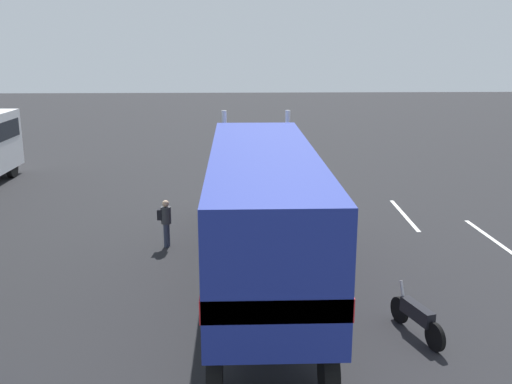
# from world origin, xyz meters

# --- Properties ---
(ground_plane) EXTENTS (120.00, 120.00, 0.00)m
(ground_plane) POSITION_xyz_m (0.00, 0.00, 0.00)
(ground_plane) COLOR #232326
(lane_stripe_near) EXTENTS (4.40, 0.30, 0.01)m
(lane_stripe_near) POSITION_xyz_m (1.85, -3.50, 0.01)
(lane_stripe_near) COLOR silver
(lane_stripe_near) RESTS_ON ground_plane
(lane_stripe_mid) EXTENTS (4.40, 0.30, 0.01)m
(lane_stripe_mid) POSITION_xyz_m (-0.11, -5.70, 0.01)
(lane_stripe_mid) COLOR silver
(lane_stripe_mid) RESTS_ON ground_plane
(lane_stripe_far) EXTENTS (4.40, 0.30, 0.01)m
(lane_stripe_far) POSITION_xyz_m (-3.17, -7.99, 0.01)
(lane_stripe_far) COLOR silver
(lane_stripe_far) RESTS_ON ground_plane
(semi_truck) EXTENTS (14.19, 2.94, 4.50)m
(semi_truck) POSITION_xyz_m (-7.04, 0.41, 2.52)
(semi_truck) COLOR silver
(semi_truck) RESTS_ON ground_plane
(person_bystander) EXTENTS (0.34, 0.46, 1.63)m
(person_bystander) POSITION_xyz_m (-3.50, 3.49, 0.89)
(person_bystander) COLOR #2D3347
(person_bystander) RESTS_ON ground_plane
(motorcycle) EXTENTS (2.05, 0.72, 1.12)m
(motorcycle) POSITION_xyz_m (-9.99, -3.15, 0.48)
(motorcycle) COLOR black
(motorcycle) RESTS_ON ground_plane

